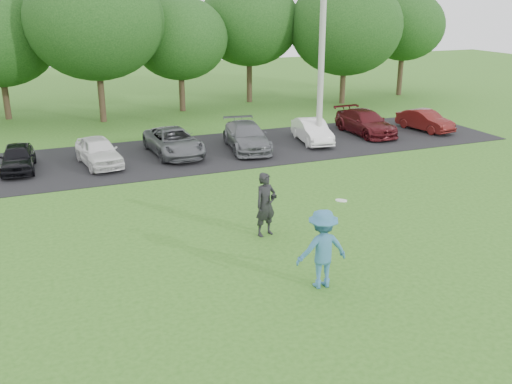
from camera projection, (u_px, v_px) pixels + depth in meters
ground at (309, 284)px, 14.15m from camera, size 100.00×100.00×0.00m
parking_lot at (176, 155)px, 25.53m from camera, size 32.00×6.50×0.03m
utility_pole at (322, 40)px, 25.74m from camera, size 0.28×0.28×9.78m
frisbee_player at (322, 249)px, 13.75m from camera, size 1.34×0.83×2.34m
camera_bystander at (266, 204)px, 16.76m from camera, size 0.80×0.63×1.93m
parked_cars at (161, 144)px, 25.03m from camera, size 28.37×4.86×1.21m
tree_row at (155, 30)px, 33.02m from camera, size 42.39×9.85×8.64m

